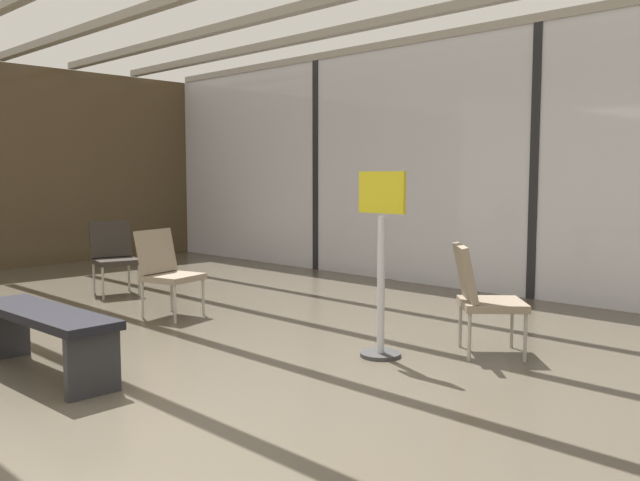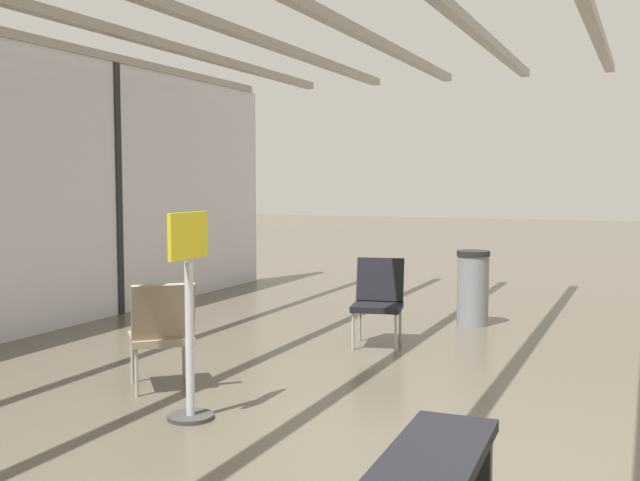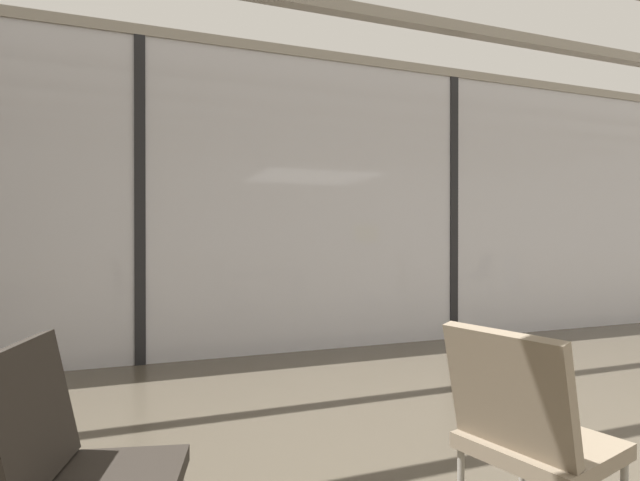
# 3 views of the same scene
# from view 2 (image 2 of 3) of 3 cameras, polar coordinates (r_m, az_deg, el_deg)

# --- Properties ---
(window_mullion_2) EXTENTS (0.10, 0.12, 3.10)m
(window_mullion_2) POSITION_cam_2_polar(r_m,az_deg,el_deg) (9.57, -15.34, 3.77)
(window_mullion_2) COLOR black
(window_mullion_2) RESTS_ON ground
(lounge_chair_1) EXTENTS (0.71, 0.71, 0.87)m
(lounge_chair_1) POSITION_cam_2_polar(r_m,az_deg,el_deg) (6.03, -12.00, -6.61)
(lounge_chair_1) COLOR #7F705B
(lounge_chair_1) RESTS_ON ground
(lounge_chair_2) EXTENTS (0.61, 0.58, 0.87)m
(lounge_chair_2) POSITION_cam_2_polar(r_m,az_deg,el_deg) (7.56, 4.49, -4.28)
(lounge_chair_2) COLOR black
(lounge_chair_2) RESTS_ON ground
(trash_bin) EXTENTS (0.38, 0.38, 0.86)m
(trash_bin) POSITION_cam_2_polar(r_m,az_deg,el_deg) (8.77, 11.61, -3.55)
(trash_bin) COLOR slate
(trash_bin) RESTS_ON ground
(info_sign) EXTENTS (0.44, 0.32, 1.44)m
(info_sign) POSITION_cam_2_polar(r_m,az_deg,el_deg) (5.24, -9.96, -6.21)
(info_sign) COLOR #333333
(info_sign) RESTS_ON ground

